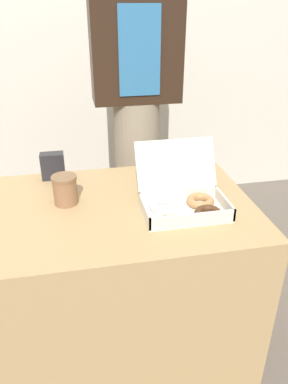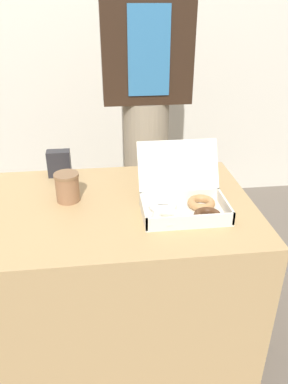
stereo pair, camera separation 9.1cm
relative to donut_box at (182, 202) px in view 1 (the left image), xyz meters
The scene contains 7 objects.
ground_plane 0.79m from the donut_box, 162.31° to the left, with size 14.00×14.00×0.00m, color #665B51.
wall_back 1.63m from the donut_box, 100.16° to the left, with size 10.00×0.05×2.60m.
table 0.48m from the donut_box, 162.31° to the left, with size 1.12×0.72×0.70m.
donut_box is the anchor object (origin of this frame).
coffee_cup 0.45m from the donut_box, 161.22° to the left, with size 0.10×0.10×0.11m.
napkin_holder 0.61m from the donut_box, 140.97° to the left, with size 0.10×0.06×0.12m.
person_customer 0.74m from the donut_box, 94.02° to the left, with size 0.42×0.24×1.81m.
Camera 1 is at (-0.10, -1.24, 1.41)m, focal length 35.00 mm.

